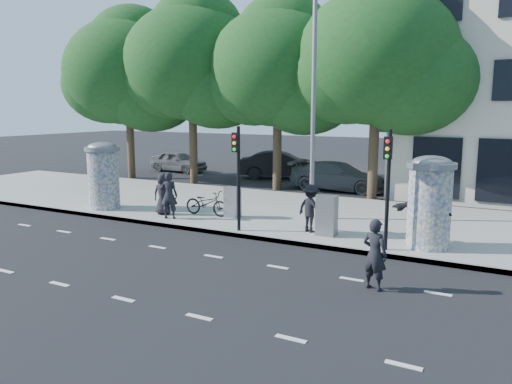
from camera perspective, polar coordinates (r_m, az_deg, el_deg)
The scene contains 25 objects.
ground at distance 13.07m, azimuth -8.25°, elevation -8.89°, with size 120.00×120.00×0.00m, color black.
sidewalk at distance 19.38m, azimuth 5.02°, elevation -2.51°, with size 40.00×8.00×0.15m, color gray.
curb at distance 15.92m, azimuth -0.63°, elevation -5.14°, with size 40.00×0.10×0.16m, color slate.
lane_dash_near at distance 11.49m, azimuth -14.91°, elevation -11.75°, with size 32.00×0.12×0.01m, color silver.
lane_dash_far at distance 14.16m, azimuth -4.87°, elevation -7.35°, with size 32.00×0.12×0.01m, color silver.
ad_column_left at distance 20.71m, azimuth -17.05°, elevation 2.00°, with size 1.36×1.36×2.65m.
ad_column_right at distance 15.02m, azimuth 19.24°, elevation -0.86°, with size 1.36×1.36×2.65m.
traffic_pole_near at distance 16.01m, azimuth -2.11°, elevation 2.80°, with size 0.22×0.31×3.40m.
traffic_pole_far at distance 14.23m, azimuth 14.84°, elevation 1.63°, with size 0.22×0.31×3.40m.
street_lamp at distance 17.86m, azimuth 6.53°, elevation 11.68°, with size 0.25×0.93×8.00m.
tree_far_left at distance 30.41m, azimuth -14.46°, elevation 13.19°, with size 7.20×7.20×9.26m.
tree_mid_left at distance 27.62m, azimuth -7.37°, elevation 14.44°, with size 7.20×7.20×9.57m.
tree_near_left at distance 25.21m, azimuth 2.51°, elevation 13.99°, with size 6.80×6.80×8.97m.
tree_center at distance 23.11m, azimuth 13.68°, elevation 14.76°, with size 7.00×7.00×9.30m.
ped_a at distance 19.04m, azimuth -10.56°, elevation -0.21°, with size 0.77×0.50×1.57m, color black.
ped_b at distance 18.29m, azimuth -9.90°, elevation -0.39°, with size 0.62×0.41×1.70m, color black.
ped_d at distance 16.17m, azimuth 6.28°, elevation -1.86°, with size 1.00×0.58×1.55m, color black.
ped_f at distance 15.08m, azimuth 18.06°, elevation -2.37°, with size 1.80×0.65×1.94m, color black.
man_road at distance 11.75m, azimuth 13.42°, elevation -6.95°, with size 0.60×0.40×1.66m, color black.
bicycle at distance 18.69m, azimuth -5.67°, elevation -1.26°, with size 1.78×0.62×0.94m, color black.
cabinet_left at distance 18.28m, azimuth -2.70°, elevation -1.17°, with size 0.54×0.39×1.13m, color slate.
cabinet_right at distance 15.81m, azimuth 8.08°, elevation -2.69°, with size 0.61×0.44×1.27m, color slate.
car_left at distance 32.99m, azimuth -8.89°, elevation 3.47°, with size 3.97×1.60×1.35m, color #525559.
car_mid at distance 29.63m, azimuth 2.83°, elevation 3.12°, with size 4.83×1.68×1.59m, color black.
car_right at distance 25.56m, azimuth 9.38°, elevation 1.81°, with size 4.96×2.01×1.44m, color slate.
Camera 1 is at (7.43, -9.93, 4.12)m, focal length 35.00 mm.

